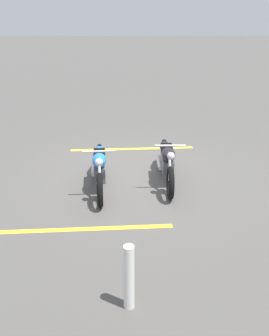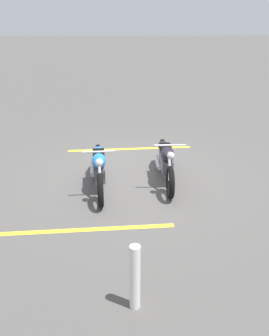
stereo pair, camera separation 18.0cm
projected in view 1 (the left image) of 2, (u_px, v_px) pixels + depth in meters
ground_plane at (134, 177)px, 9.01m from camera, size 60.00×60.00×0.00m
motorcycle_bright_foreground at (100, 166)px, 8.39m from camera, size 2.23×0.62×1.04m
motorcycle_dark_foreground at (167, 161)px, 8.67m from camera, size 2.23×0.62×1.04m
bollard_post at (129, 278)px, 5.14m from camera, size 0.14×0.14×0.95m
parking_stripe_near at (132, 149)px, 10.59m from camera, size 0.30×3.20×0.01m
parking_stripe_mid at (82, 229)px, 7.04m from camera, size 0.30×3.20×0.01m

